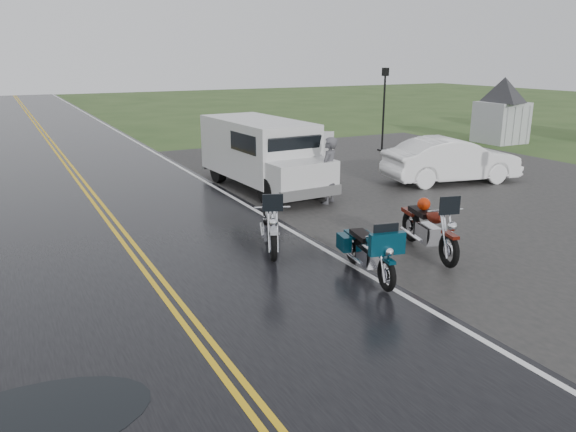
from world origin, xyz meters
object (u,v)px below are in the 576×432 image
Objects in this scene: van_white at (268,167)px; lamp_post_far_right at (384,110)px; motorcycle_red at (450,237)px; motorcycle_teal at (387,262)px; person_at_van at (329,172)px; sedan_white at (452,161)px; motorcycle_silver at (273,232)px; visitor_center at (504,94)px.

van_white is 10.82m from lamp_post_far_right.
motorcycle_teal is (-1.85, -0.37, -0.09)m from motorcycle_red.
lamp_post_far_right is at bearing -173.77° from person_at_van.
sedan_white is 6.79m from lamp_post_far_right.
motorcycle_red is 3.59m from motorcycle_silver.
person_at_van reaches higher than motorcycle_silver.
motorcycle_teal is (-16.40, -12.36, -1.76)m from visitor_center.
lamp_post_far_right is (7.72, 12.55, 1.15)m from motorcycle_red.
motorcycle_teal is 0.46× the size of sedan_white.
motorcycle_teal is 10.06m from sedan_white.
motorcycle_red is 8.46m from sedan_white.
person_at_van is (1.66, -0.62, -0.17)m from van_white.
motorcycle_red is (-14.55, -11.99, -1.68)m from visitor_center.
motorcycle_teal is 0.37× the size of van_white.
person_at_van is at bearing 67.84° from motorcycle_silver.
visitor_center is 20.28m from motorcycle_silver.
van_white is 1.56× the size of lamp_post_far_right.
lamp_post_far_right is at bearing 32.42° from van_white.
motorcycle_red is 0.65× the size of lamp_post_far_right.
motorcycle_red is 6.38m from van_white.
visitor_center is at bearing 48.13° from motorcycle_teal.
visitor_center is 6.54× the size of motorcycle_red.
motorcycle_teal is at bearing 29.98° from person_at_van.
van_white is at bearing 99.71° from sedan_white.
person_at_van is at bearing 78.97° from motorcycle_teal.
visitor_center is 15.38m from person_at_van.
sedan_white is at bearing 51.44° from motorcycle_teal.
person_at_van is 9.95m from lamp_post_far_right.
visitor_center is at bearing -4.73° from lamp_post_far_right.
visitor_center is at bearing 16.96° from van_white.
person_at_van is at bearing 106.17° from sedan_white.
sedan_white reaches higher than motorcycle_silver.
motorcycle_silver is (-17.55, -10.01, -1.70)m from visitor_center.
motorcycle_red is 0.42× the size of van_white.
person_at_van is (3.61, 3.68, 0.27)m from motorcycle_silver.
van_white is at bearing -58.44° from person_at_van.
van_white is (1.94, 4.30, 0.44)m from motorcycle_silver.
visitor_center reaches higher than motorcycle_red.
motorcycle_silver is at bearing -135.39° from lamp_post_far_right.
van_white reaches higher than sedan_white.
sedan_white is (-8.73, -5.85, -1.64)m from visitor_center.
visitor_center is 16.67m from van_white.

